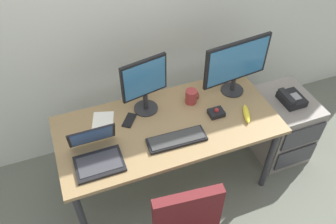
{
  "coord_description": "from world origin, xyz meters",
  "views": [
    {
      "loc": [
        -0.6,
        -1.6,
        2.51
      ],
      "look_at": [
        0.0,
        0.0,
        0.84
      ],
      "focal_mm": 36.79,
      "sensor_mm": 36.0,
      "label": 1
    }
  ],
  "objects_px": {
    "banana": "(246,114)",
    "laptop": "(97,154)",
    "desk_phone": "(291,99)",
    "keyboard": "(177,139)",
    "coffee_mug": "(191,96)",
    "trackball_mouse": "(216,113)",
    "monitor_side": "(144,83)",
    "file_cabinet": "(281,126)",
    "monitor_main": "(237,64)",
    "paper_notepad": "(103,122)",
    "cell_phone": "(129,120)"
  },
  "relations": [
    {
      "from": "cell_phone",
      "to": "laptop",
      "type": "bearing_deg",
      "value": -102.23
    },
    {
      "from": "coffee_mug",
      "to": "file_cabinet",
      "type": "bearing_deg",
      "value": -11.47
    },
    {
      "from": "monitor_main",
      "to": "banana",
      "type": "bearing_deg",
      "value": -97.54
    },
    {
      "from": "file_cabinet",
      "to": "paper_notepad",
      "type": "xyz_separation_m",
      "value": [
        -1.5,
        0.18,
        0.42
      ]
    },
    {
      "from": "coffee_mug",
      "to": "trackball_mouse",
      "type": "bearing_deg",
      "value": -59.33
    },
    {
      "from": "monitor_side",
      "to": "banana",
      "type": "xyz_separation_m",
      "value": [
        0.67,
        -0.33,
        -0.23
      ]
    },
    {
      "from": "trackball_mouse",
      "to": "cell_phone",
      "type": "height_order",
      "value": "trackball_mouse"
    },
    {
      "from": "desk_phone",
      "to": "keyboard",
      "type": "relative_size",
      "value": 0.48
    },
    {
      "from": "laptop",
      "to": "paper_notepad",
      "type": "height_order",
      "value": "laptop"
    },
    {
      "from": "keyboard",
      "to": "banana",
      "type": "bearing_deg",
      "value": 4.41
    },
    {
      "from": "monitor_main",
      "to": "coffee_mug",
      "type": "bearing_deg",
      "value": -179.25
    },
    {
      "from": "desk_phone",
      "to": "paper_notepad",
      "type": "relative_size",
      "value": 0.96
    },
    {
      "from": "desk_phone",
      "to": "cell_phone",
      "type": "xyz_separation_m",
      "value": [
        -1.31,
        0.15,
        0.08
      ]
    },
    {
      "from": "laptop",
      "to": "paper_notepad",
      "type": "relative_size",
      "value": 1.51
    },
    {
      "from": "monitor_side",
      "to": "banana",
      "type": "distance_m",
      "value": 0.78
    },
    {
      "from": "monitor_main",
      "to": "trackball_mouse",
      "type": "distance_m",
      "value": 0.4
    },
    {
      "from": "laptop",
      "to": "monitor_main",
      "type": "bearing_deg",
      "value": 14.23
    },
    {
      "from": "coffee_mug",
      "to": "cell_phone",
      "type": "distance_m",
      "value": 0.5
    },
    {
      "from": "laptop",
      "to": "cell_phone",
      "type": "relative_size",
      "value": 2.21
    },
    {
      "from": "file_cabinet",
      "to": "banana",
      "type": "relative_size",
      "value": 3.21
    },
    {
      "from": "laptop",
      "to": "trackball_mouse",
      "type": "relative_size",
      "value": 2.85
    },
    {
      "from": "keyboard",
      "to": "paper_notepad",
      "type": "xyz_separation_m",
      "value": [
        -0.44,
        0.34,
        -0.01
      ]
    },
    {
      "from": "cell_phone",
      "to": "file_cabinet",
      "type": "bearing_deg",
      "value": 30.08
    },
    {
      "from": "trackball_mouse",
      "to": "banana",
      "type": "distance_m",
      "value": 0.22
    },
    {
      "from": "monitor_main",
      "to": "keyboard",
      "type": "relative_size",
      "value": 1.32
    },
    {
      "from": "coffee_mug",
      "to": "banana",
      "type": "bearing_deg",
      "value": -41.47
    },
    {
      "from": "keyboard",
      "to": "laptop",
      "type": "relative_size",
      "value": 1.32
    },
    {
      "from": "trackball_mouse",
      "to": "coffee_mug",
      "type": "distance_m",
      "value": 0.23
    },
    {
      "from": "keyboard",
      "to": "cell_phone",
      "type": "bearing_deg",
      "value": 130.38
    },
    {
      "from": "cell_phone",
      "to": "banana",
      "type": "xyz_separation_m",
      "value": [
        0.82,
        -0.25,
        0.02
      ]
    },
    {
      "from": "monitor_main",
      "to": "monitor_side",
      "type": "bearing_deg",
      "value": 176.52
    },
    {
      "from": "keyboard",
      "to": "file_cabinet",
      "type": "bearing_deg",
      "value": 8.61
    },
    {
      "from": "file_cabinet",
      "to": "coffee_mug",
      "type": "distance_m",
      "value": 0.95
    },
    {
      "from": "laptop",
      "to": "desk_phone",
      "type": "bearing_deg",
      "value": 3.76
    },
    {
      "from": "keyboard",
      "to": "trackball_mouse",
      "type": "relative_size",
      "value": 3.77
    },
    {
      "from": "file_cabinet",
      "to": "monitor_side",
      "type": "height_order",
      "value": "monitor_side"
    },
    {
      "from": "file_cabinet",
      "to": "monitor_main",
      "type": "relative_size",
      "value": 1.11
    },
    {
      "from": "monitor_side",
      "to": "cell_phone",
      "type": "distance_m",
      "value": 0.3
    },
    {
      "from": "monitor_main",
      "to": "paper_notepad",
      "type": "distance_m",
      "value": 1.07
    },
    {
      "from": "banana",
      "to": "laptop",
      "type": "bearing_deg",
      "value": -179.77
    },
    {
      "from": "file_cabinet",
      "to": "desk_phone",
      "type": "distance_m",
      "value": 0.34
    },
    {
      "from": "monitor_side",
      "to": "coffee_mug",
      "type": "xyz_separation_m",
      "value": [
        0.35,
        -0.05,
        -0.2
      ]
    },
    {
      "from": "file_cabinet",
      "to": "laptop",
      "type": "distance_m",
      "value": 1.67
    },
    {
      "from": "banana",
      "to": "keyboard",
      "type": "bearing_deg",
      "value": -175.59
    },
    {
      "from": "monitor_main",
      "to": "monitor_side",
      "type": "xyz_separation_m",
      "value": [
        -0.71,
        0.04,
        -0.01
      ]
    },
    {
      "from": "laptop",
      "to": "banana",
      "type": "distance_m",
      "value": 1.11
    },
    {
      "from": "laptop",
      "to": "cell_phone",
      "type": "height_order",
      "value": "laptop"
    },
    {
      "from": "file_cabinet",
      "to": "trackball_mouse",
      "type": "height_order",
      "value": "trackball_mouse"
    },
    {
      "from": "trackball_mouse",
      "to": "banana",
      "type": "relative_size",
      "value": 0.58
    },
    {
      "from": "monitor_main",
      "to": "file_cabinet",
      "type": "bearing_deg",
      "value": -20.41
    }
  ]
}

